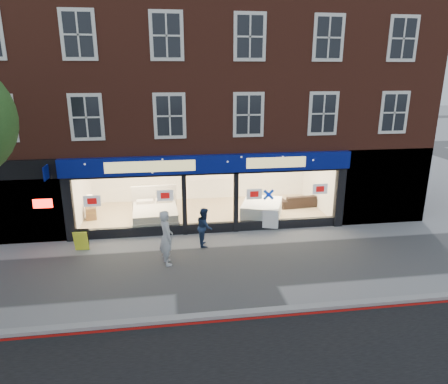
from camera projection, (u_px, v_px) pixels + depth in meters
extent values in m
plane|color=gray|center=(221.00, 266.00, 13.64)|extent=(120.00, 120.00, 0.00)
cube|color=#8C0A07|center=(236.00, 320.00, 10.71)|extent=(60.00, 0.10, 0.01)
cube|color=gray|center=(235.00, 314.00, 10.88)|extent=(60.00, 0.25, 0.12)
cube|color=tan|center=(205.00, 213.00, 18.60)|extent=(11.00, 4.50, 0.10)
cube|color=#602A1D|center=(200.00, 66.00, 18.34)|extent=(19.00, 8.00, 6.70)
cube|color=navy|center=(210.00, 164.00, 15.51)|extent=(11.40, 0.28, 0.70)
cube|color=black|center=(211.00, 228.00, 16.50)|extent=(11.00, 0.18, 0.40)
cube|color=black|center=(69.00, 209.00, 15.40)|extent=(0.35, 0.30, 2.60)
cube|color=black|center=(339.00, 197.00, 16.91)|extent=(0.35, 0.30, 2.60)
cube|color=white|center=(128.00, 203.00, 15.62)|extent=(4.20, 0.02, 2.10)
cube|color=white|center=(288.00, 196.00, 16.51)|extent=(4.20, 0.02, 2.10)
cube|color=white|center=(210.00, 205.00, 16.39)|extent=(1.80, 0.02, 2.10)
cube|color=silver|center=(201.00, 175.00, 20.37)|extent=(11.00, 0.20, 2.60)
cube|color=#FFEAC6|center=(205.00, 160.00, 17.86)|extent=(11.00, 4.50, 0.12)
cube|color=black|center=(12.00, 201.00, 15.25)|extent=(3.80, 0.60, 3.30)
cube|color=#FF140C|center=(43.00, 204.00, 15.10)|extent=(0.70, 0.04, 0.35)
cube|color=black|center=(382.00, 186.00, 17.22)|extent=(4.00, 0.40, 3.30)
cube|color=beige|center=(156.00, 219.00, 17.22)|extent=(2.01, 2.33, 0.39)
cube|color=beige|center=(155.00, 211.00, 17.13)|extent=(1.93, 2.24, 0.28)
cube|color=beige|center=(154.00, 200.00, 18.20)|extent=(2.01, 0.21, 1.35)
cube|color=beige|center=(145.00, 201.00, 17.75)|extent=(0.74, 0.39, 0.13)
cube|color=beige|center=(164.00, 200.00, 17.90)|extent=(0.74, 0.39, 0.13)
cube|color=brown|center=(91.00, 213.00, 17.67)|extent=(0.52, 0.52, 0.55)
cube|color=white|center=(262.00, 216.00, 17.69)|extent=(2.22, 2.47, 0.27)
cube|color=white|center=(262.00, 211.00, 17.61)|extent=(2.22, 2.47, 0.27)
cube|color=white|center=(262.00, 205.00, 17.54)|extent=(2.22, 2.47, 0.27)
imported|color=black|center=(299.00, 200.00, 19.37)|extent=(2.02, 0.95, 0.57)
cube|color=yellow|center=(81.00, 240.00, 14.79)|extent=(0.54, 0.36, 0.79)
imported|color=#B8BBC1|center=(166.00, 237.00, 13.58)|extent=(0.62, 0.80, 1.95)
imported|color=#1B2C4C|center=(205.00, 227.00, 15.13)|extent=(0.57, 0.73, 1.49)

